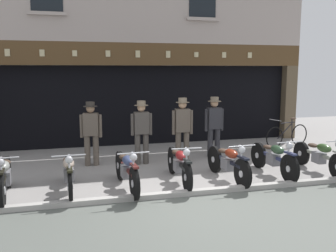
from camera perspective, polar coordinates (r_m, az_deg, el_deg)
The scene contains 16 objects.
ground at distance 6.51m, azimuth 5.44°, elevation -13.99°, with size 23.49×22.00×0.18m.
shop_facade at distance 13.79m, azimuth -6.02°, elevation 5.62°, with size 11.79×4.42×6.44m.
motorcycle_far_left at distance 7.87m, azimuth -23.90°, elevation -7.04°, with size 0.62×1.98×0.93m.
motorcycle_left at distance 7.80m, azimuth -15.10°, elevation -6.88°, with size 0.62×1.91×0.89m.
motorcycle_center_left at distance 7.72m, azimuth -6.40°, elevation -6.66°, with size 0.62×2.06×0.92m.
motorcycle_center at distance 8.14m, azimuth 1.75°, elevation -5.84°, with size 0.62×2.09×0.92m.
motorcycle_center_right at distance 8.39m, azimuth 9.29°, elevation -5.48°, with size 0.62×1.97×0.92m.
motorcycle_right at distance 9.03m, azimuth 16.02°, elevation -4.70°, with size 0.62×1.99×0.92m.
motorcycle_far_right at distance 9.66m, azimuth 22.40°, elevation -4.23°, with size 0.62×2.02×0.90m.
salesman_left at distance 9.66m, azimuth -11.81°, elevation -0.66°, with size 0.55×0.36×1.66m.
shopkeeper_center at distance 9.64m, azimuth -4.12°, elevation -0.47°, with size 0.56×0.36×1.67m.
salesman_right at distance 9.76m, azimuth 2.24°, elevation -0.11°, with size 0.56×0.36×1.74m.
assistant_far_right at distance 10.49m, azimuth 7.13°, elevation 0.38°, with size 0.56×0.37×1.71m.
advert_board_near at distance 12.62m, azimuth 3.04°, elevation 5.92°, with size 0.83×0.03×0.99m.
advert_board_far at distance 12.97m, azimuth 7.30°, elevation 5.64°, with size 0.78×0.03×1.11m.
leaning_bicycle at distance 12.57m, azimuth 17.97°, elevation -1.31°, with size 1.75×0.59×0.94m.
Camera 1 is at (-2.10, -6.61, 2.47)m, focal length 39.43 mm.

